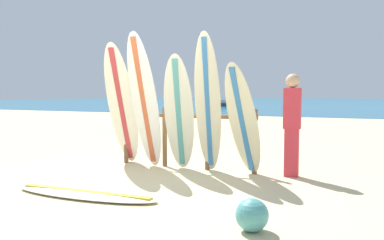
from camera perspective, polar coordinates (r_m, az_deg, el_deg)
ground_plane at (r=6.22m, az=-9.61°, el=-9.30°), size 120.00×120.00×0.00m
ocean_water at (r=63.14m, az=20.99°, el=2.51°), size 120.00×80.00×0.01m
surfboard_rack at (r=7.32m, az=-0.96°, el=-1.61°), size 2.78×0.09×1.15m
surfboard_leaning_far_left at (r=7.60m, az=-10.31°, el=2.07°), size 0.76×1.14×2.35m
surfboard_leaning_left at (r=7.22m, az=-7.03°, el=2.70°), size 0.63×0.78×2.53m
surfboard_leaning_center_left at (r=7.00m, az=-1.93°, el=0.98°), size 0.66×0.74×2.11m
surfboard_leaning_center at (r=6.78m, az=2.35°, el=2.36°), size 0.57×0.79×2.46m
surfboard_leaning_center_right at (r=6.49m, az=7.51°, el=-0.11°), size 0.69×0.96×1.93m
surfboard_lying_on_sand at (r=5.66m, az=-15.50°, el=-10.38°), size 2.26×0.66×0.08m
beachgoer_standing at (r=6.76m, az=14.54°, el=-0.06°), size 0.29×0.24×1.75m
small_boat_offshore at (r=41.21m, az=4.59°, el=2.42°), size 1.33×2.22×0.71m
beach_ball at (r=4.15m, az=8.82°, el=-13.67°), size 0.35×0.35×0.35m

